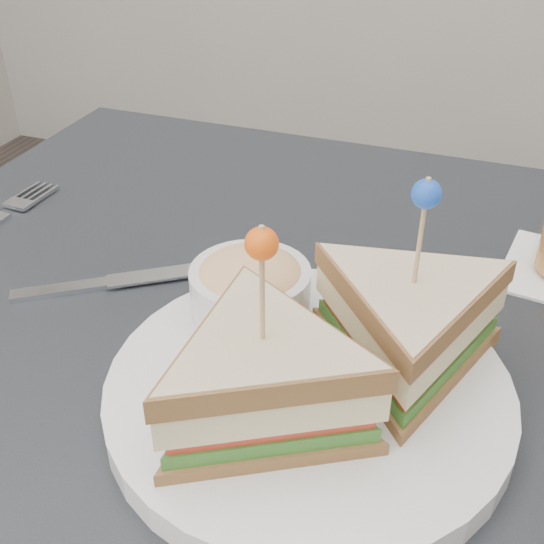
{
  "coord_description": "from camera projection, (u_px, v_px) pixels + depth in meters",
  "views": [
    {
      "loc": [
        0.16,
        -0.41,
        1.1
      ],
      "look_at": [
        0.01,
        0.01,
        0.8
      ],
      "focal_mm": 45.0,
      "sensor_mm": 36.0,
      "label": 1
    }
  ],
  "objects": [
    {
      "name": "cutlery_knife",
      "position": [
        117.0,
        281.0,
        0.61
      ],
      "size": [
        0.18,
        0.13,
        0.01
      ],
      "rotation": [
        0.0,
        0.0,
        -0.96
      ],
      "color": "silver",
      "rests_on": "table"
    },
    {
      "name": "table",
      "position": [
        257.0,
        395.0,
        0.6
      ],
      "size": [
        0.8,
        0.8,
        0.75
      ],
      "color": "black",
      "rests_on": "ground"
    },
    {
      "name": "plate_meal",
      "position": [
        322.0,
        353.0,
        0.46
      ],
      "size": [
        0.32,
        0.3,
        0.17
      ],
      "rotation": [
        0.0,
        0.0,
        0.0
      ],
      "color": "silver",
      "rests_on": "table"
    }
  ]
}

